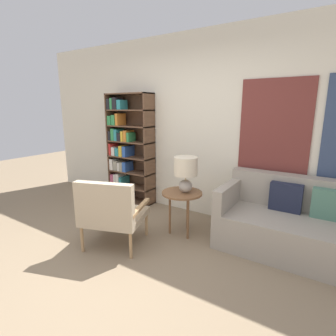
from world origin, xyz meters
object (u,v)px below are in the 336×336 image
object	(u,v)px
table_lamp	(186,170)
bookshelf	(126,150)
couch	(303,227)
side_table	(182,197)
armchair	(111,211)

from	to	relation	value
table_lamp	bookshelf	bearing A→B (deg)	158.54
bookshelf	couch	size ratio (longest dim) A/B	1.02
side_table	couch	bearing A→B (deg)	14.16
armchair	couch	distance (m)	2.20
armchair	table_lamp	distance (m)	1.03
couch	side_table	world-z (taller)	couch
armchair	side_table	world-z (taller)	armchair
bookshelf	armchair	distance (m)	1.73
side_table	armchair	bearing A→B (deg)	-124.23
bookshelf	table_lamp	xyz separation A→B (m)	(1.52, -0.60, -0.04)
armchair	table_lamp	world-z (taller)	table_lamp
bookshelf	table_lamp	size ratio (longest dim) A/B	4.06
bookshelf	side_table	distance (m)	1.65
couch	side_table	size ratio (longest dim) A/B	3.16
armchair	table_lamp	size ratio (longest dim) A/B	1.85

